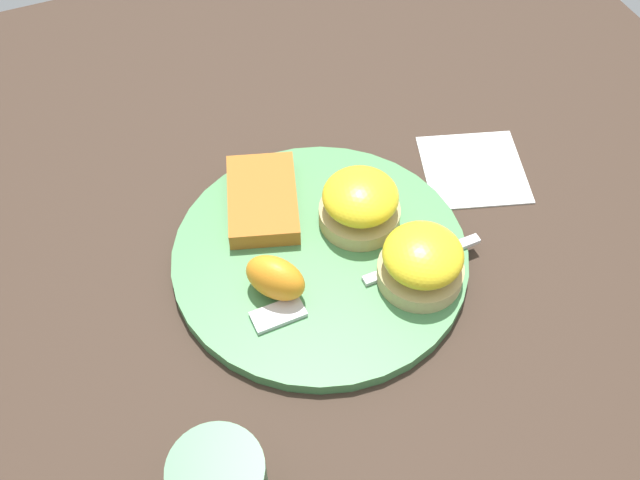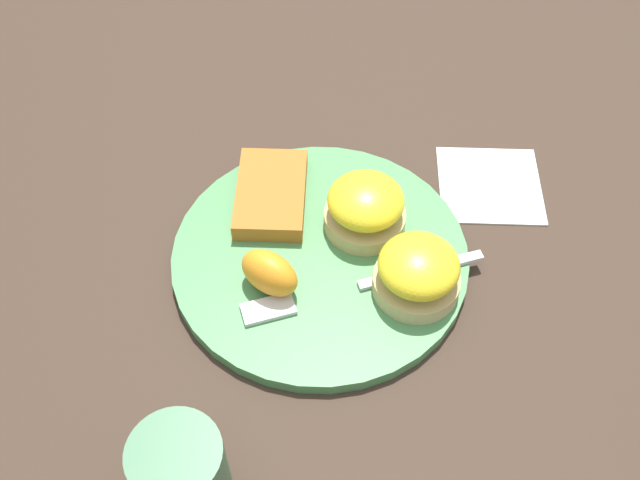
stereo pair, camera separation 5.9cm
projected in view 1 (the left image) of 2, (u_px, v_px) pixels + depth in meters
ground_plane at (320, 261)px, 0.75m from camera, size 1.10×1.10×0.00m
plate at (320, 257)px, 0.75m from camera, size 0.29×0.29×0.01m
sandwich_benedict_left at (422, 261)px, 0.70m from camera, size 0.08×0.08×0.06m
sandwich_benedict_right at (360, 203)px, 0.75m from camera, size 0.08×0.08×0.06m
hashbrown_patty at (262, 199)px, 0.77m from camera, size 0.13×0.10×0.02m
orange_wedge at (275, 278)px, 0.70m from camera, size 0.07×0.07×0.04m
fork at (355, 285)px, 0.71m from camera, size 0.03×0.24×0.00m
napkin at (473, 169)px, 0.83m from camera, size 0.14×0.14×0.00m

